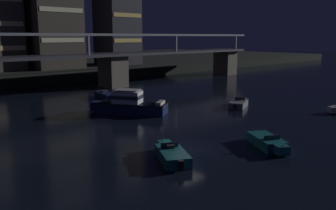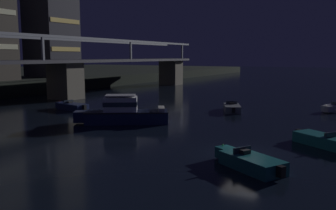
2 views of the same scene
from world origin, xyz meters
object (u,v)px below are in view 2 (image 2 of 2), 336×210
at_px(tower_east_low, 50,7).
at_px(speedboat_near_center, 232,108).
at_px(speedboat_mid_left, 72,106).
at_px(cabin_cruiser_near_left, 124,112).
at_px(speedboat_mid_center, 249,162).
at_px(speedboat_far_left, 324,140).

xyz_separation_m(tower_east_low, speedboat_near_center, (-13.71, -45.86, -16.40)).
bearing_deg(tower_east_low, speedboat_mid_left, -128.41).
bearing_deg(cabin_cruiser_near_left, speedboat_near_center, -27.68).
xyz_separation_m(tower_east_low, speedboat_mid_center, (-33.87, -54.41, -16.40)).
height_order(cabin_cruiser_near_left, speedboat_mid_left, cabin_cruiser_near_left).
distance_m(speedboat_near_center, speedboat_far_left, 16.90).
bearing_deg(speedboat_mid_center, tower_east_low, 58.10).
distance_m(tower_east_low, speedboat_near_center, 50.60).
height_order(speedboat_mid_left, speedboat_far_left, same).
bearing_deg(speedboat_mid_left, speedboat_near_center, -62.86).
relative_size(speedboat_mid_left, speedboat_far_left, 1.08).
bearing_deg(tower_east_low, speedboat_far_left, -114.29).
bearing_deg(speedboat_mid_center, cabin_cruiser_near_left, 63.18).
height_order(speedboat_near_center, speedboat_mid_left, same).
bearing_deg(speedboat_near_center, speedboat_mid_left, 117.14).
xyz_separation_m(speedboat_mid_left, speedboat_mid_center, (-11.27, -25.90, 0.00)).
xyz_separation_m(speedboat_mid_left, speedboat_far_left, (-3.35, -29.00, 0.00)).
relative_size(tower_east_low, speedboat_far_left, 6.11).
relative_size(tower_east_low, speedboat_mid_left, 5.65).
height_order(tower_east_low, cabin_cruiser_near_left, tower_east_low).
height_order(cabin_cruiser_near_left, speedboat_near_center, cabin_cruiser_near_left).
bearing_deg(speedboat_mid_center, speedboat_near_center, 22.97).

